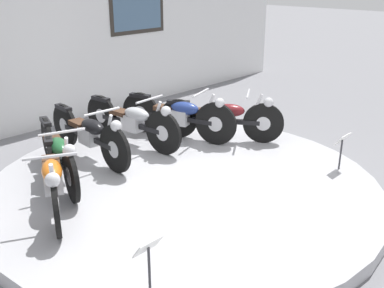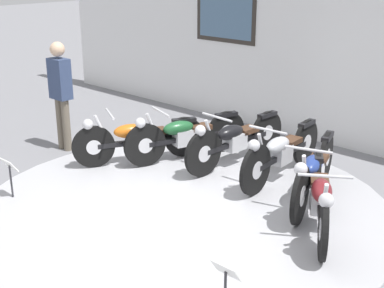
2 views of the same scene
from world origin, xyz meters
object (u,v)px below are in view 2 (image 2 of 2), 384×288
at_px(info_placard_front_centre, 226,277).
at_px(motorcycle_green, 184,134).
at_px(motorcycle_maroon, 320,196).
at_px(motorcycle_silver, 281,151).
at_px(motorcycle_black, 235,139).
at_px(motorcycle_blue, 314,171).
at_px(motorcycle_orange, 137,138).
at_px(info_placard_front_left, 10,170).
at_px(visitor_standing, 61,89).

bearing_deg(info_placard_front_centre, motorcycle_green, 138.89).
distance_m(motorcycle_maroon, info_placard_front_centre, 1.90).
bearing_deg(motorcycle_silver, motorcycle_black, -179.98).
bearing_deg(motorcycle_blue, motorcycle_orange, -167.62).
relative_size(motorcycle_maroon, info_placard_front_left, 3.31).
distance_m(motorcycle_green, visitor_standing, 2.24).
bearing_deg(motorcycle_green, visitor_standing, -161.54).
xyz_separation_m(motorcycle_orange, info_placard_front_left, (-0.23, -1.88, -0.01)).
distance_m(info_placard_front_left, visitor_standing, 2.31).
relative_size(motorcycle_green, motorcycle_blue, 0.97).
distance_m(motorcycle_black, motorcycle_maroon, 2.08).
bearing_deg(motorcycle_orange, info_placard_front_left, -96.86).
bearing_deg(info_placard_front_left, motorcycle_maroon, 30.37).
relative_size(motorcycle_blue, info_placard_front_centre, 3.79).
relative_size(motorcycle_black, motorcycle_maroon, 1.18).
relative_size(motorcycle_green, info_placard_front_left, 3.70).
height_order(motorcycle_maroon, visitor_standing, visitor_standing).
relative_size(motorcycle_black, visitor_standing, 1.13).
relative_size(motorcycle_orange, motorcycle_blue, 0.90).
xyz_separation_m(motorcycle_silver, visitor_standing, (-3.55, -1.02, 0.45)).
bearing_deg(motorcycle_silver, info_placard_front_centre, -64.37).
height_order(motorcycle_blue, info_placard_front_left, motorcycle_blue).
xyz_separation_m(motorcycle_black, motorcycle_blue, (1.47, -0.32, 0.01)).
bearing_deg(visitor_standing, motorcycle_orange, 4.50).
relative_size(motorcycle_maroon, info_placard_front_centre, 3.31).
xyz_separation_m(motorcycle_silver, info_placard_front_left, (-2.11, -2.77, -0.03)).
distance_m(motorcycle_orange, motorcycle_maroon, 2.99).
distance_m(motorcycle_blue, motorcycle_maroon, 0.70).
xyz_separation_m(motorcycle_blue, motorcycle_maroon, (0.42, -0.56, -0.02)).
bearing_deg(motorcycle_blue, info_placard_front_centre, -75.33).
bearing_deg(motorcycle_blue, motorcycle_black, 167.70).
distance_m(motorcycle_green, motorcycle_maroon, 2.64).
distance_m(motorcycle_silver, info_placard_front_centre, 3.07).
xyz_separation_m(motorcycle_blue, info_placard_front_centre, (0.64, -2.45, -0.03)).
bearing_deg(info_placard_front_centre, motorcycle_maroon, 96.78).
distance_m(motorcycle_orange, motorcycle_silver, 2.08).
xyz_separation_m(motorcycle_green, motorcycle_silver, (1.47, 0.32, 0.01)).
bearing_deg(info_placard_front_centre, motorcycle_black, 127.35).
bearing_deg(motorcycle_maroon, info_placard_front_left, -149.63).
bearing_deg(info_placard_front_left, motorcycle_silver, 52.65).
bearing_deg(visitor_standing, info_placard_front_centre, -19.73).
bearing_deg(motorcycle_black, motorcycle_silver, 0.02).
xyz_separation_m(motorcycle_green, info_placard_front_centre, (2.80, -2.44, -0.02)).
height_order(info_placard_front_centre, visitor_standing, visitor_standing).
bearing_deg(info_placard_front_centre, motorcycle_blue, 104.67).
xyz_separation_m(info_placard_front_left, info_placard_front_centre, (3.44, 0.00, 0.00)).
distance_m(motorcycle_orange, motorcycle_black, 1.41).
bearing_deg(visitor_standing, motorcycle_green, 18.46).
bearing_deg(motorcycle_black, info_placard_front_left, -115.64).
bearing_deg(motorcycle_maroon, motorcycle_silver, 141.35).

